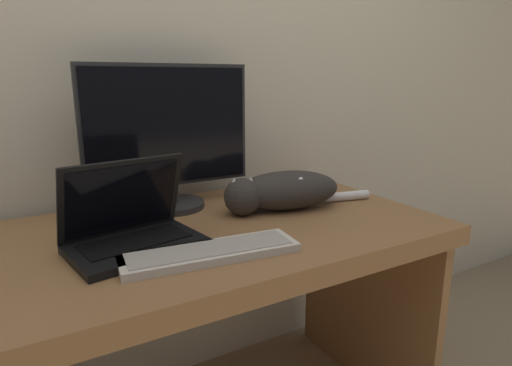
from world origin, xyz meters
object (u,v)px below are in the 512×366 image
Objects in this scene: laptop at (133,231)px; external_keyboard at (211,252)px; monitor at (169,137)px; cat at (281,190)px.

laptop is 0.80× the size of external_keyboard.
monitor reaches higher than cat.
cat is at bearing 39.39° from external_keyboard.
monitor reaches higher than laptop.
laptop is 0.65× the size of cat.
external_keyboard is at bearing -134.17° from cat.
laptop reaches higher than external_keyboard.
monitor is 0.49m from external_keyboard.
monitor is at bearing 88.77° from external_keyboard.
monitor is 0.40m from laptop.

